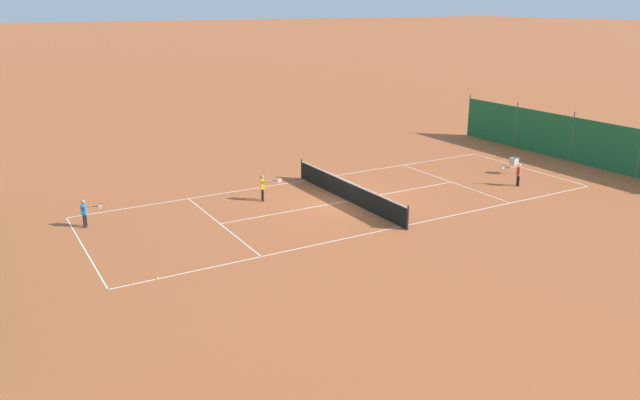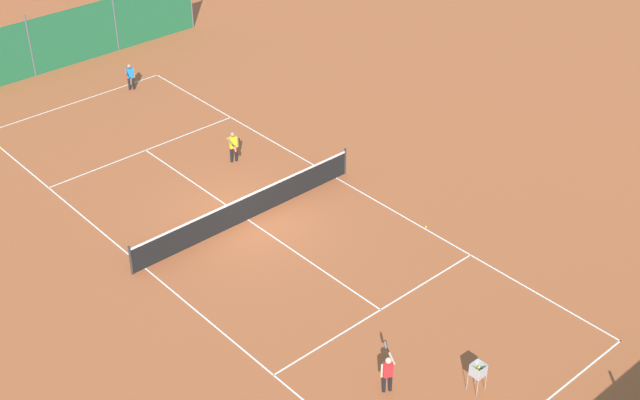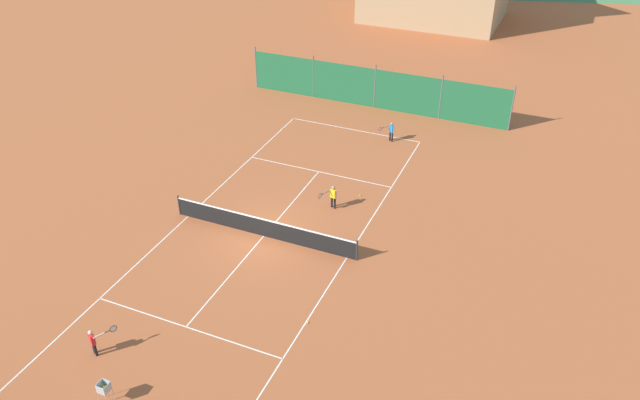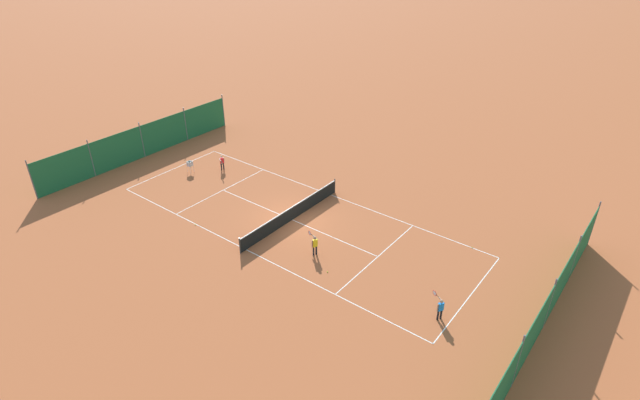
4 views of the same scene
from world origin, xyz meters
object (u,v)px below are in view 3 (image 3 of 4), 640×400
Objects in this scene: tennis_ball_mid_court at (308,323)px; tennis_ball_alley_left at (282,128)px; tennis_net at (263,227)px; tennis_ball_by_net_right at (360,195)px; ball_hopper at (104,388)px; player_far_baseline at (94,340)px; player_far_service at (333,195)px; player_near_baseline at (391,130)px.

tennis_ball_alley_left is at bearing 119.46° from tennis_ball_mid_court.
tennis_ball_mid_court is at bearing -46.42° from tennis_net.
tennis_ball_by_net_right is 15.76m from ball_hopper.
tennis_ball_by_net_right is 8.77m from tennis_ball_alley_left.
tennis_ball_by_net_right is at bearing 69.77° from player_far_baseline.
player_far_baseline reaches higher than tennis_net.
tennis_net is 9.08m from player_far_baseline.
tennis_ball_by_net_right is at bearing 61.11° from player_far_service.
ball_hopper is at bearing -79.92° from tennis_ball_alley_left.
tennis_net is at bearing 87.62° from ball_hopper.
tennis_net reaches higher than tennis_ball_by_net_right.
tennis_ball_mid_court is (4.18, -4.39, -0.47)m from tennis_net.
tennis_net reaches higher than tennis_ball_mid_court.
player_near_baseline is 18.10× the size of tennis_ball_mid_court.
player_near_baseline is (2.44, 11.35, 0.20)m from tennis_net.
tennis_ball_mid_court is (2.16, -7.80, -0.69)m from player_far_service.
player_near_baseline is at bearing 96.29° from tennis_ball_mid_court.
player_far_baseline reaches higher than tennis_ball_by_net_right.
tennis_ball_mid_court is 16.85m from tennis_ball_alley_left.
tennis_ball_by_net_right is at bearing 97.82° from tennis_ball_mid_court.
tennis_ball_alley_left is at bearing -170.76° from player_near_baseline.
player_near_baseline reaches higher than tennis_ball_mid_court.
player_near_baseline is 20.68m from player_far_baseline.
tennis_ball_alley_left is 21.02m from ball_hopper.
player_near_baseline reaches higher than tennis_net.
tennis_ball_by_net_right is 1.00× the size of tennis_ball_alley_left.
player_far_baseline is 17.54× the size of tennis_ball_alley_left.
tennis_ball_by_net_right is (5.08, 13.80, -0.65)m from player_far_baseline.
tennis_net is at bearing -120.09° from tennis_ball_by_net_right.
tennis_ball_by_net_right and tennis_ball_mid_court have the same top height.
tennis_net is 10.41m from ball_hopper.
tennis_ball_mid_court is at bearing 52.50° from ball_hopper.
player_far_service is 18.84× the size of tennis_ball_by_net_right.
player_near_baseline is at bearing 86.95° from player_far_service.
player_far_baseline is (-2.19, -8.81, 0.18)m from tennis_net.
player_far_baseline is at bearing -109.03° from player_far_service.
player_near_baseline reaches higher than player_far_baseline.
player_far_service reaches higher than tennis_ball_mid_court.
player_far_service is at bearing -48.25° from tennis_ball_alley_left.
tennis_ball_mid_court is (1.73, -15.74, -0.67)m from player_near_baseline.
player_far_baseline is at bearing -110.23° from tennis_ball_by_net_right.
player_near_baseline reaches higher than tennis_ball_by_net_right.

